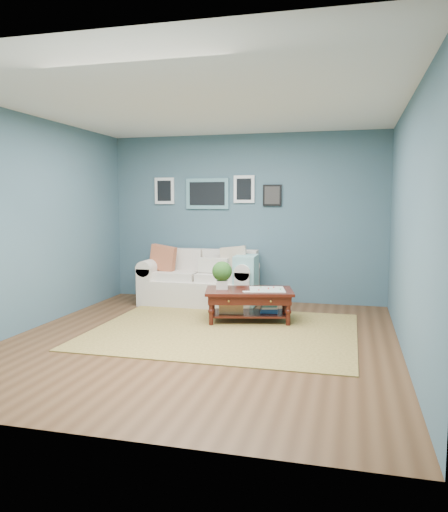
% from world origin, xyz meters
% --- Properties ---
extents(room_shell, '(5.00, 5.02, 2.70)m').
position_xyz_m(room_shell, '(-0.01, 0.06, 1.36)').
color(room_shell, brown).
rests_on(room_shell, ground).
extents(area_rug, '(3.25, 2.60, 0.01)m').
position_xyz_m(area_rug, '(0.16, 0.46, 0.01)').
color(area_rug, brown).
rests_on(area_rug, ground).
extents(loveseat, '(1.85, 0.84, 0.95)m').
position_xyz_m(loveseat, '(-0.56, 2.02, 0.39)').
color(loveseat, white).
rests_on(loveseat, ground).
extents(coffee_table, '(1.29, 0.92, 0.81)m').
position_xyz_m(coffee_table, '(0.30, 1.05, 0.36)').
color(coffee_table, '#320C08').
rests_on(coffee_table, ground).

